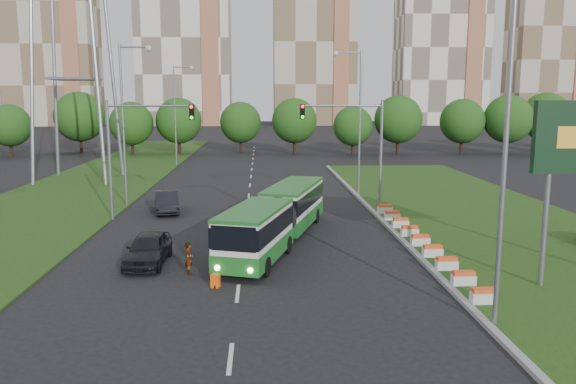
{
  "coord_description": "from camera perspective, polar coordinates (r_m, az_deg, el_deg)",
  "views": [
    {
      "loc": [
        -2.01,
        -28.6,
        8.05
      ],
      "look_at": [
        -0.38,
        4.2,
        2.6
      ],
      "focal_mm": 35.0,
      "sensor_mm": 36.0,
      "label": 1
    }
  ],
  "objects": [
    {
      "name": "apartment_tower_ceast",
      "position": [
        180.2,
        2.66,
        14.81
      ],
      "size": [
        25.0,
        15.0,
        50.0
      ],
      "primitive_type": "cube",
      "color": "beige",
      "rests_on": "ground"
    },
    {
      "name": "apartment_tower_cwest",
      "position": [
        180.96,
        -10.5,
        14.96
      ],
      "size": [
        28.0,
        15.0,
        52.0
      ],
      "primitive_type": "cube",
      "color": "white",
      "rests_on": "ground"
    },
    {
      "name": "apartment_tower_east",
      "position": [
        188.11,
        15.25,
        13.81
      ],
      "size": [
        27.0,
        15.0,
        47.0
      ],
      "primitive_type": "cube",
      "color": "white",
      "rests_on": "ground"
    },
    {
      "name": "lane_markings",
      "position": [
        49.27,
        -3.97,
        -0.0
      ],
      "size": [
        0.2,
        100.0,
        0.01
      ],
      "primitive_type": null,
      "color": "silver",
      "rests_on": "ground"
    },
    {
      "name": "car_left_far",
      "position": [
        41.21,
        -12.23,
        -1.0
      ],
      "size": [
        2.46,
        4.77,
        1.5
      ],
      "primitive_type": "imported",
      "rotation": [
        0.0,
        0.0,
        0.2
      ],
      "color": "black",
      "rests_on": "ground"
    },
    {
      "name": "apartment_tower_west",
      "position": [
        190.05,
        -22.87,
        13.52
      ],
      "size": [
        26.0,
        15.0,
        48.0
      ],
      "primitive_type": "cube",
      "color": "beige",
      "rests_on": "ground"
    },
    {
      "name": "pedestrian",
      "position": [
        26.56,
        -10.02,
        -6.65
      ],
      "size": [
        0.48,
        0.62,
        1.53
      ],
      "primitive_type": "imported",
      "rotation": [
        0.0,
        0.0,
        1.78
      ],
      "color": "gray",
      "rests_on": "ground"
    },
    {
      "name": "left_verge",
      "position": [
        56.5,
        -19.26,
        0.75
      ],
      "size": [
        12.0,
        110.0,
        0.1
      ],
      "primitive_type": "cube",
      "color": "#204413",
      "rests_on": "ground"
    },
    {
      "name": "street_lamps",
      "position": [
        38.66,
        -4.34,
        6.36
      ],
      "size": [
        36.0,
        60.0,
        12.0
      ],
      "primitive_type": null,
      "color": "gray",
      "rests_on": "ground"
    },
    {
      "name": "traffic_mast_left",
      "position": [
        38.61,
        -15.42,
        5.08
      ],
      "size": [
        5.76,
        0.32,
        8.0
      ],
      "color": "gray",
      "rests_on": "ground"
    },
    {
      "name": "grass_median",
      "position": [
        40.35,
        19.07,
        -2.5
      ],
      "size": [
        14.0,
        60.0,
        0.15
      ],
      "primitive_type": "cube",
      "color": "#204413",
      "rests_on": "ground"
    },
    {
      "name": "flower_planters",
      "position": [
        31.59,
        13.29,
        -4.76
      ],
      "size": [
        1.1,
        18.1,
        0.6
      ],
      "primitive_type": null,
      "color": "silver",
      "rests_on": "grass_median"
    },
    {
      "name": "midrise_east",
      "position": [
        201.26,
        24.93,
        11.97
      ],
      "size": [
        24.0,
        14.0,
        40.0
      ],
      "primitive_type": "cube",
      "color": "beige",
      "rests_on": "ground"
    },
    {
      "name": "shopping_trolley",
      "position": [
        24.73,
        -7.39,
        -8.94
      ],
      "size": [
        0.35,
        0.37,
        0.6
      ],
      "rotation": [
        0.0,
        0.0,
        -0.3
      ],
      "color": "#FF5F0D",
      "rests_on": "ground"
    },
    {
      "name": "car_left_near",
      "position": [
        28.59,
        -14.02,
        -5.61
      ],
      "size": [
        1.95,
        4.59,
        1.55
      ],
      "primitive_type": "imported",
      "rotation": [
        0.0,
        0.0,
        -0.03
      ],
      "color": "black",
      "rests_on": "ground"
    },
    {
      "name": "traffic_mast_median",
      "position": [
        39.28,
        7.14,
        5.41
      ],
      "size": [
        5.76,
        0.32,
        8.0
      ],
      "color": "gray",
      "rests_on": "ground"
    },
    {
      "name": "ground",
      "position": [
        29.78,
        1.13,
        -6.27
      ],
      "size": [
        360.0,
        360.0,
        0.0
      ],
      "primitive_type": "plane",
      "color": "black",
      "rests_on": "ground"
    },
    {
      "name": "tree_line",
      "position": [
        84.53,
        5.36,
        6.98
      ],
      "size": [
        120.0,
        8.0,
        9.0
      ],
      "primitive_type": null,
      "color": "#1B4C14",
      "rests_on": "ground"
    },
    {
      "name": "articulated_bus",
      "position": [
        31.66,
        -1.37,
        -2.52
      ],
      "size": [
        2.32,
        14.9,
        2.45
      ],
      "rotation": [
        0.0,
        0.0,
        -0.3
      ],
      "color": "silver",
      "rests_on": "ground"
    },
    {
      "name": "median_kerb",
      "position": [
        38.31,
        9.37,
        -2.7
      ],
      "size": [
        0.3,
        60.0,
        0.18
      ],
      "primitive_type": "cube",
      "color": "gray",
      "rests_on": "ground"
    }
  ]
}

